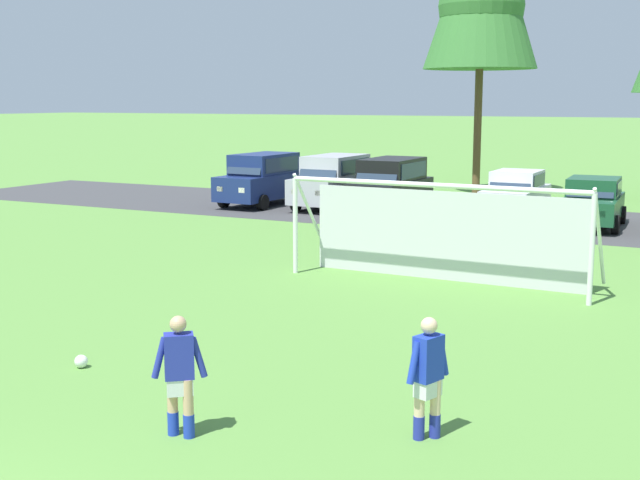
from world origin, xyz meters
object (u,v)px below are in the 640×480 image
(parked_car_slot_left, at_px, (334,181))
(player_midfield_center, at_px, (180,376))
(parked_car_slot_center_left, at_px, (391,186))
(parked_car_slot_center_right, at_px, (593,202))
(parked_car_slot_center, at_px, (516,193))
(soccer_goal, at_px, (442,229))
(soccer_ball, at_px, (81,361))
(player_defender_far, at_px, (428,378))
(parked_car_slot_far_left, at_px, (262,179))

(parked_car_slot_left, bearing_deg, player_midfield_center, -68.84)
(parked_car_slot_center_left, distance_m, parked_car_slot_center_right, 7.54)
(parked_car_slot_left, relative_size, parked_car_slot_center_left, 1.01)
(parked_car_slot_center, bearing_deg, soccer_goal, -84.05)
(soccer_ball, bearing_deg, parked_car_slot_center_left, 97.44)
(soccer_goal, xyz_separation_m, parked_car_slot_center_right, (1.80, 10.83, -0.42))
(parked_car_slot_center_right, bearing_deg, player_defender_far, -86.65)
(parked_car_slot_center, bearing_deg, player_midfield_center, -86.64)
(soccer_ball, xyz_separation_m, parked_car_slot_center_right, (4.94, 19.95, 0.77))
(parked_car_slot_far_left, bearing_deg, parked_car_slot_center_left, -2.29)
(parked_car_slot_left, height_order, parked_car_slot_center, parked_car_slot_left)
(soccer_goal, relative_size, player_midfield_center, 4.54)
(soccer_ball, relative_size, parked_car_slot_left, 0.05)
(parked_car_slot_far_left, relative_size, parked_car_slot_center, 1.11)
(parked_car_slot_left, height_order, parked_car_slot_center_right, parked_car_slot_left)
(player_midfield_center, xyz_separation_m, parked_car_slot_center_left, (-5.78, 21.42, 0.29))
(player_defender_far, xyz_separation_m, parked_car_slot_center, (-4.29, 21.85, 0.05))
(soccer_goal, distance_m, parked_car_slot_center, 12.64)
(player_defender_far, relative_size, parked_car_slot_center_right, 0.38)
(soccer_goal, relative_size, parked_car_slot_left, 1.61)
(player_defender_far, bearing_deg, soccer_goal, 107.79)
(player_midfield_center, relative_size, parked_car_slot_center_right, 0.38)
(parked_car_slot_center_left, bearing_deg, player_defender_far, -66.48)
(player_defender_far, relative_size, parked_car_slot_far_left, 0.35)
(parked_car_slot_far_left, xyz_separation_m, parked_car_slot_left, (3.14, 0.44, 0.00))
(parked_car_slot_center, relative_size, parked_car_slot_center_right, 0.98)
(parked_car_slot_far_left, height_order, parked_car_slot_center_right, parked_car_slot_far_left)
(player_midfield_center, height_order, parked_car_slot_center_left, parked_car_slot_center_left)
(player_defender_far, xyz_separation_m, parked_car_slot_center_right, (-1.18, 20.12, 0.05))
(player_midfield_center, relative_size, parked_car_slot_left, 0.35)
(parked_car_slot_left, bearing_deg, parked_car_slot_center_left, -13.66)
(parked_car_slot_left, xyz_separation_m, parked_car_slot_center_right, (10.30, -0.56, -0.24))
(player_defender_far, relative_size, parked_car_slot_left, 0.35)
(parked_car_slot_far_left, relative_size, parked_car_slot_center_left, 1.01)
(soccer_goal, xyz_separation_m, player_midfield_center, (0.05, -10.69, -0.47))
(soccer_ball, height_order, soccer_goal, soccer_goal)
(player_defender_far, distance_m, parked_car_slot_center_right, 20.15)
(parked_car_slot_left, bearing_deg, player_defender_far, -60.97)
(soccer_goal, relative_size, player_defender_far, 4.54)
(soccer_ball, bearing_deg, parked_car_slot_far_left, 112.94)
(player_midfield_center, bearing_deg, parked_car_slot_left, 111.16)
(player_defender_far, bearing_deg, player_midfield_center, -154.28)
(parked_car_slot_far_left, relative_size, parked_car_slot_left, 1.01)
(parked_car_slot_far_left, height_order, parked_car_slot_center, parked_car_slot_far_left)
(player_defender_far, relative_size, parked_car_slot_center, 0.39)
(player_defender_far, bearing_deg, parked_car_slot_center_right, 93.35)
(soccer_goal, bearing_deg, soccer_ball, -109.01)
(parked_car_slot_center_right, bearing_deg, parked_car_slot_center, 150.87)
(soccer_ball, xyz_separation_m, parked_car_slot_center_left, (-2.59, 19.84, 1.00))
(parked_car_slot_far_left, xyz_separation_m, parked_car_slot_center_left, (5.91, -0.24, 0.00))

